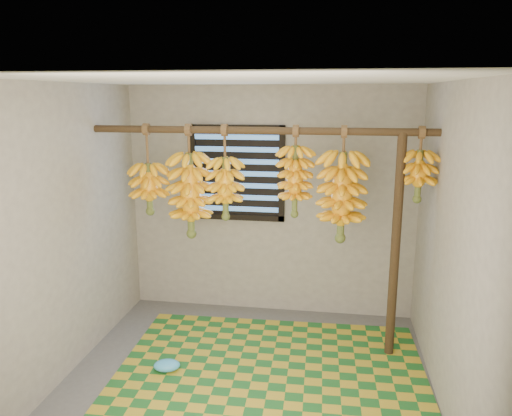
% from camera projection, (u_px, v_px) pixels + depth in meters
% --- Properties ---
extents(floor, '(3.00, 3.00, 0.01)m').
position_uv_depth(floor, '(245.00, 385.00, 4.05)').
color(floor, '#535353').
rests_on(floor, ground).
extents(ceiling, '(3.00, 3.00, 0.01)m').
position_uv_depth(ceiling, '(244.00, 79.00, 3.52)').
color(ceiling, silver).
rests_on(ceiling, wall_back).
extents(wall_back, '(3.00, 0.01, 2.40)m').
position_uv_depth(wall_back, '(270.00, 202.00, 5.23)').
color(wall_back, gray).
rests_on(wall_back, floor).
extents(wall_left, '(0.01, 3.00, 2.40)m').
position_uv_depth(wall_left, '(61.00, 234.00, 4.02)').
color(wall_left, gray).
rests_on(wall_left, floor).
extents(wall_right, '(0.01, 3.00, 2.40)m').
position_uv_depth(wall_right, '(452.00, 253.00, 3.55)').
color(wall_right, gray).
rests_on(wall_right, floor).
extents(window, '(1.00, 0.04, 1.00)m').
position_uv_depth(window, '(237.00, 173.00, 5.19)').
color(window, black).
rests_on(window, wall_back).
extents(hanging_pole, '(3.00, 0.06, 0.06)m').
position_uv_depth(hanging_pole, '(259.00, 130.00, 4.28)').
color(hanging_pole, '#3E2B18').
rests_on(hanging_pole, wall_left).
extents(support_post, '(0.08, 0.08, 2.00)m').
position_uv_depth(support_post, '(395.00, 248.00, 4.32)').
color(support_post, '#3E2B18').
rests_on(support_post, floor).
extents(woven_mat, '(2.66, 2.16, 0.01)m').
position_uv_depth(woven_mat, '(270.00, 375.00, 4.17)').
color(woven_mat, '#1B5C22').
rests_on(woven_mat, floor).
extents(plastic_bag, '(0.26, 0.21, 0.09)m').
position_uv_depth(plastic_bag, '(167.00, 365.00, 4.23)').
color(plastic_bag, '#3EA7E8').
rests_on(plastic_bag, woven_mat).
extents(banana_bunch_a, '(0.34, 0.34, 0.82)m').
position_uv_depth(banana_bunch_a, '(149.00, 188.00, 4.56)').
color(banana_bunch_a, brown).
rests_on(banana_bunch_a, hanging_pole).
extents(banana_bunch_b, '(0.39, 0.39, 1.02)m').
position_uv_depth(banana_bunch_b, '(190.00, 195.00, 4.51)').
color(banana_bunch_b, brown).
rests_on(banana_bunch_b, hanging_pole).
extents(banana_bunch_c, '(0.33, 0.33, 0.84)m').
position_uv_depth(banana_bunch_c, '(225.00, 188.00, 4.44)').
color(banana_bunch_c, brown).
rests_on(banana_bunch_c, hanging_pole).
extents(banana_bunch_d, '(0.31, 0.31, 0.80)m').
position_uv_depth(banana_bunch_d, '(295.00, 181.00, 4.33)').
color(banana_bunch_d, brown).
rests_on(banana_bunch_d, hanging_pole).
extents(banana_bunch_e, '(0.41, 0.41, 1.00)m').
position_uv_depth(banana_bunch_e, '(342.00, 197.00, 4.29)').
color(banana_bunch_e, brown).
rests_on(banana_bunch_e, hanging_pole).
extents(banana_bunch_f, '(0.30, 0.30, 0.63)m').
position_uv_depth(banana_bunch_f, '(419.00, 176.00, 4.15)').
color(banana_bunch_f, brown).
rests_on(banana_bunch_f, hanging_pole).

